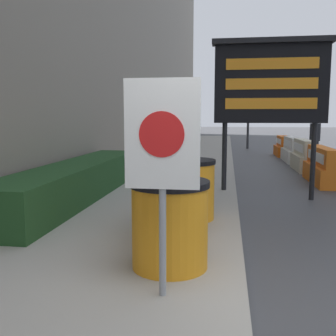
{
  "coord_description": "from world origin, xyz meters",
  "views": [
    {
      "loc": [
        -0.2,
        -2.91,
        1.66
      ],
      "look_at": [
        -1.86,
        8.04,
        0.2
      ],
      "focal_mm": 42.0,
      "sensor_mm": 36.0,
      "label": 1
    }
  ],
  "objects_px": {
    "jersey_barrier_cream": "(303,157)",
    "jersey_barrier_orange_far": "(283,147)",
    "message_board": "(271,83)",
    "barrel_drum_back": "(189,189)",
    "warning_sign": "(162,149)",
    "traffic_light_near_curb": "(249,91)",
    "pedestrian_worker": "(315,136)",
    "barrel_drum_middle": "(167,203)",
    "barrel_drum_foreground": "(170,224)",
    "jersey_barrier_white": "(291,151)",
    "jersey_barrier_orange_near": "(322,167)"
  },
  "relations": [
    {
      "from": "barrel_drum_middle",
      "to": "message_board",
      "type": "relative_size",
      "value": 0.28
    },
    {
      "from": "barrel_drum_middle",
      "to": "jersey_barrier_orange_near",
      "type": "bearing_deg",
      "value": 60.47
    },
    {
      "from": "jersey_barrier_orange_far",
      "to": "traffic_light_near_curb",
      "type": "bearing_deg",
      "value": 110.32
    },
    {
      "from": "jersey_barrier_white",
      "to": "pedestrian_worker",
      "type": "relative_size",
      "value": 1.25
    },
    {
      "from": "jersey_barrier_cream",
      "to": "traffic_light_near_curb",
      "type": "distance_m",
      "value": 8.48
    },
    {
      "from": "barrel_drum_middle",
      "to": "pedestrian_worker",
      "type": "height_order",
      "value": "pedestrian_worker"
    },
    {
      "from": "barrel_drum_middle",
      "to": "warning_sign",
      "type": "height_order",
      "value": "warning_sign"
    },
    {
      "from": "barrel_drum_middle",
      "to": "warning_sign",
      "type": "distance_m",
      "value": 1.82
    },
    {
      "from": "pedestrian_worker",
      "to": "jersey_barrier_white",
      "type": "bearing_deg",
      "value": -93.58
    },
    {
      "from": "barrel_drum_middle",
      "to": "jersey_barrier_white",
      "type": "distance_m",
      "value": 10.66
    },
    {
      "from": "barrel_drum_back",
      "to": "message_board",
      "type": "bearing_deg",
      "value": 60.03
    },
    {
      "from": "barrel_drum_middle",
      "to": "jersey_barrier_orange_far",
      "type": "bearing_deg",
      "value": 76.0
    },
    {
      "from": "jersey_barrier_orange_far",
      "to": "barrel_drum_back",
      "type": "bearing_deg",
      "value": -104.31
    },
    {
      "from": "barrel_drum_back",
      "to": "warning_sign",
      "type": "xyz_separation_m",
      "value": [
        0.04,
        -2.58,
        0.8
      ]
    },
    {
      "from": "barrel_drum_foreground",
      "to": "jersey_barrier_orange_far",
      "type": "distance_m",
      "value": 13.6
    },
    {
      "from": "barrel_drum_back",
      "to": "traffic_light_near_curb",
      "type": "bearing_deg",
      "value": 83.91
    },
    {
      "from": "warning_sign",
      "to": "traffic_light_near_curb",
      "type": "bearing_deg",
      "value": 84.92
    },
    {
      "from": "message_board",
      "to": "jersey_barrier_orange_far",
      "type": "bearing_deg",
      "value": 80.35
    },
    {
      "from": "barrel_drum_middle",
      "to": "barrel_drum_back",
      "type": "relative_size",
      "value": 1.0
    },
    {
      "from": "jersey_barrier_orange_near",
      "to": "jersey_barrier_white",
      "type": "bearing_deg",
      "value": 90.0
    },
    {
      "from": "warning_sign",
      "to": "pedestrian_worker",
      "type": "distance_m",
      "value": 11.95
    },
    {
      "from": "jersey_barrier_cream",
      "to": "pedestrian_worker",
      "type": "relative_size",
      "value": 1.15
    },
    {
      "from": "barrel_drum_back",
      "to": "message_board",
      "type": "relative_size",
      "value": 0.28
    },
    {
      "from": "jersey_barrier_cream",
      "to": "jersey_barrier_orange_far",
      "type": "bearing_deg",
      "value": 90.0
    },
    {
      "from": "traffic_light_near_curb",
      "to": "pedestrian_worker",
      "type": "relative_size",
      "value": 2.47
    },
    {
      "from": "barrel_drum_middle",
      "to": "barrel_drum_back",
      "type": "distance_m",
      "value": 0.98
    },
    {
      "from": "barrel_drum_middle",
      "to": "jersey_barrier_white",
      "type": "bearing_deg",
      "value": 73.26
    },
    {
      "from": "barrel_drum_foreground",
      "to": "barrel_drum_middle",
      "type": "height_order",
      "value": "same"
    },
    {
      "from": "message_board",
      "to": "barrel_drum_back",
      "type": "bearing_deg",
      "value": -119.97
    },
    {
      "from": "traffic_light_near_curb",
      "to": "jersey_barrier_orange_near",
      "type": "bearing_deg",
      "value": -82.85
    },
    {
      "from": "message_board",
      "to": "jersey_barrier_white",
      "type": "distance_m",
      "value": 7.29
    },
    {
      "from": "barrel_drum_foreground",
      "to": "pedestrian_worker",
      "type": "relative_size",
      "value": 0.54
    },
    {
      "from": "jersey_barrier_cream",
      "to": "pedestrian_worker",
      "type": "xyz_separation_m",
      "value": [
        0.71,
        1.92,
        0.55
      ]
    },
    {
      "from": "jersey_barrier_orange_far",
      "to": "message_board",
      "type": "bearing_deg",
      "value": -99.65
    },
    {
      "from": "message_board",
      "to": "pedestrian_worker",
      "type": "bearing_deg",
      "value": 70.8
    },
    {
      "from": "message_board",
      "to": "barrel_drum_foreground",
      "type": "bearing_deg",
      "value": -107.65
    },
    {
      "from": "jersey_barrier_cream",
      "to": "jersey_barrier_orange_far",
      "type": "distance_m",
      "value": 4.46
    },
    {
      "from": "traffic_light_near_curb",
      "to": "barrel_drum_middle",
      "type": "bearing_deg",
      "value": -96.34
    },
    {
      "from": "barrel_drum_middle",
      "to": "jersey_barrier_cream",
      "type": "xyz_separation_m",
      "value": [
        3.07,
        7.86,
        -0.18
      ]
    },
    {
      "from": "barrel_drum_middle",
      "to": "jersey_barrier_orange_near",
      "type": "distance_m",
      "value": 6.23
    },
    {
      "from": "barrel_drum_back",
      "to": "jersey_barrier_orange_far",
      "type": "distance_m",
      "value": 11.73
    },
    {
      "from": "jersey_barrier_cream",
      "to": "barrel_drum_foreground",
      "type": "bearing_deg",
      "value": -108.17
    },
    {
      "from": "jersey_barrier_cream",
      "to": "traffic_light_near_curb",
      "type": "height_order",
      "value": "traffic_light_near_curb"
    },
    {
      "from": "jersey_barrier_orange_far",
      "to": "warning_sign",
      "type": "bearing_deg",
      "value": -101.6
    },
    {
      "from": "barrel_drum_middle",
      "to": "message_board",
      "type": "height_order",
      "value": "message_board"
    },
    {
      "from": "jersey_barrier_orange_far",
      "to": "pedestrian_worker",
      "type": "xyz_separation_m",
      "value": [
        0.71,
        -2.55,
        0.59
      ]
    },
    {
      "from": "message_board",
      "to": "traffic_light_near_curb",
      "type": "relative_size",
      "value": 0.78
    },
    {
      "from": "barrel_drum_back",
      "to": "warning_sign",
      "type": "distance_m",
      "value": 2.7
    },
    {
      "from": "jersey_barrier_white",
      "to": "message_board",
      "type": "bearing_deg",
      "value": -102.53
    },
    {
      "from": "jersey_barrier_white",
      "to": "jersey_barrier_orange_far",
      "type": "xyz_separation_m",
      "value": [
        -0.0,
        2.11,
        -0.03
      ]
    }
  ]
}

